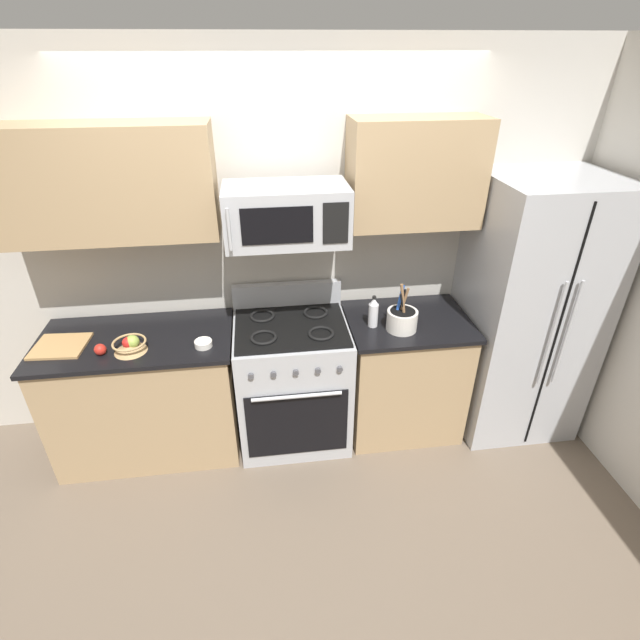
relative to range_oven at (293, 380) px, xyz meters
The scene contains 15 objects.
ground_plane 0.82m from the range_oven, 90.00° to the right, with size 16.00×16.00×0.00m, color #6B5B4C.
wall_back 0.92m from the range_oven, 90.00° to the left, with size 8.00×0.10×2.60m, color beige.
counter_left 1.00m from the range_oven, behind, with size 1.22×0.66×0.91m.
range_oven is the anchor object (origin of this frame).
counter_right 0.80m from the range_oven, ahead, with size 0.83×0.66×0.91m.
refrigerator 1.70m from the range_oven, ahead, with size 0.81×0.77×1.85m.
microwave 1.20m from the range_oven, 90.06° to the left, with size 0.72×0.44×0.33m.
upper_cabinets_left 1.71m from the range_oven, behind, with size 1.21×0.34×0.65m.
upper_cabinets_right 1.60m from the range_oven, 12.35° to the left, with size 0.82×0.34×0.65m.
utensil_crock 0.89m from the range_oven, ahead, with size 0.20×0.20×0.33m.
fruit_basket 1.11m from the range_oven, behind, with size 0.20×0.20×0.10m.
apple_loose 1.26m from the range_oven, behind, with size 0.07×0.07×0.07m, color red.
cutting_board 1.50m from the range_oven, behind, with size 0.31×0.28×0.02m, color tan.
bottle_vinegar 0.76m from the range_oven, ahead, with size 0.06×0.06×0.22m.
prep_bowl 0.74m from the range_oven, 164.39° to the right, with size 0.11×0.11×0.04m.
Camera 1 is at (-0.17, -2.03, 2.54)m, focal length 26.76 mm.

